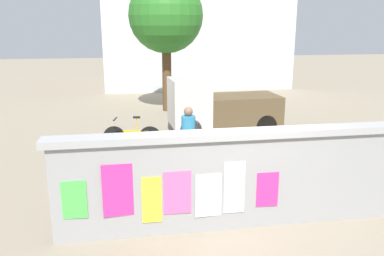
{
  "coord_description": "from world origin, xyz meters",
  "views": [
    {
      "loc": [
        -1.85,
        -6.33,
        3.54
      ],
      "look_at": [
        -0.41,
        2.2,
        1.27
      ],
      "focal_mm": 37.26,
      "sensor_mm": 36.0,
      "label": 1
    }
  ],
  "objects_px": {
    "bicycle_far": "(132,136)",
    "tree_roadside": "(166,16)",
    "motorcycle": "(240,167)",
    "bicycle_near": "(120,166)",
    "auto_rickshaw_truck": "(219,107)",
    "person_walking": "(188,133)"
  },
  "relations": [
    {
      "from": "bicycle_near",
      "to": "bicycle_far",
      "type": "bearing_deg",
      "value": 82.45
    },
    {
      "from": "bicycle_near",
      "to": "bicycle_far",
      "type": "height_order",
      "value": "same"
    },
    {
      "from": "auto_rickshaw_truck",
      "to": "tree_roadside",
      "type": "bearing_deg",
      "value": 108.42
    },
    {
      "from": "motorcycle",
      "to": "person_walking",
      "type": "height_order",
      "value": "person_walking"
    },
    {
      "from": "auto_rickshaw_truck",
      "to": "motorcycle",
      "type": "relative_size",
      "value": 1.93
    },
    {
      "from": "auto_rickshaw_truck",
      "to": "person_walking",
      "type": "distance_m",
      "value": 3.67
    },
    {
      "from": "motorcycle",
      "to": "bicycle_far",
      "type": "bearing_deg",
      "value": 124.97
    },
    {
      "from": "bicycle_near",
      "to": "person_walking",
      "type": "bearing_deg",
      "value": 12.91
    },
    {
      "from": "bicycle_near",
      "to": "tree_roadside",
      "type": "xyz_separation_m",
      "value": [
        1.91,
        7.59,
        3.47
      ]
    },
    {
      "from": "bicycle_far",
      "to": "auto_rickshaw_truck",
      "type": "bearing_deg",
      "value": 22.84
    },
    {
      "from": "motorcycle",
      "to": "tree_roadside",
      "type": "xyz_separation_m",
      "value": [
        -0.72,
        8.37,
        3.37
      ]
    },
    {
      "from": "bicycle_far",
      "to": "person_walking",
      "type": "xyz_separation_m",
      "value": [
        1.33,
        -2.12,
        0.62
      ]
    },
    {
      "from": "tree_roadside",
      "to": "auto_rickshaw_truck",
      "type": "bearing_deg",
      "value": -71.58
    },
    {
      "from": "auto_rickshaw_truck",
      "to": "motorcycle",
      "type": "distance_m",
      "value": 4.55
    },
    {
      "from": "tree_roadside",
      "to": "motorcycle",
      "type": "bearing_deg",
      "value": -85.07
    },
    {
      "from": "bicycle_near",
      "to": "tree_roadside",
      "type": "distance_m",
      "value": 8.56
    },
    {
      "from": "bicycle_far",
      "to": "tree_roadside",
      "type": "relative_size",
      "value": 0.32
    },
    {
      "from": "person_walking",
      "to": "tree_roadside",
      "type": "relative_size",
      "value": 0.3
    },
    {
      "from": "auto_rickshaw_truck",
      "to": "tree_roadside",
      "type": "distance_m",
      "value": 5.03
    },
    {
      "from": "person_walking",
      "to": "tree_roadside",
      "type": "distance_m",
      "value": 7.75
    },
    {
      "from": "auto_rickshaw_truck",
      "to": "bicycle_far",
      "type": "distance_m",
      "value": 3.16
    },
    {
      "from": "bicycle_near",
      "to": "tree_roadside",
      "type": "bearing_deg",
      "value": 75.88
    }
  ]
}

